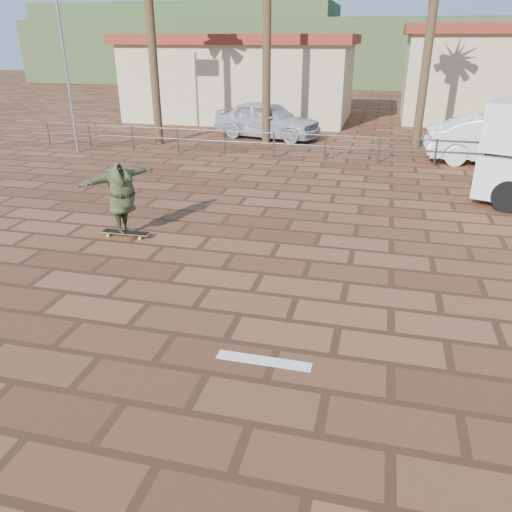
{
  "coord_description": "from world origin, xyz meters",
  "views": [
    {
      "loc": [
        2.05,
        -7.08,
        4.31
      ],
      "look_at": [
        0.11,
        0.7,
        0.8
      ],
      "focal_mm": 35.0,
      "sensor_mm": 36.0,
      "label": 1
    }
  ],
  "objects_px": {
    "skateboarder": "(122,198)",
    "car_silver": "(267,120)",
    "longboard": "(126,233)",
    "car_white": "(499,141)"
  },
  "relations": [
    {
      "from": "skateboarder",
      "to": "car_silver",
      "type": "xyz_separation_m",
      "value": [
        0.43,
        13.16,
        -0.11
      ]
    },
    {
      "from": "longboard",
      "to": "skateboarder",
      "type": "distance_m",
      "value": 0.86
    },
    {
      "from": "skateboarder",
      "to": "car_white",
      "type": "xyz_separation_m",
      "value": [
        9.85,
        10.16,
        -0.1
      ]
    },
    {
      "from": "car_silver",
      "to": "car_white",
      "type": "height_order",
      "value": "car_white"
    },
    {
      "from": "longboard",
      "to": "skateboarder",
      "type": "height_order",
      "value": "skateboarder"
    },
    {
      "from": "longboard",
      "to": "skateboarder",
      "type": "bearing_deg",
      "value": 89.21
    },
    {
      "from": "longboard",
      "to": "car_white",
      "type": "relative_size",
      "value": 0.23
    },
    {
      "from": "car_white",
      "to": "longboard",
      "type": "bearing_deg",
      "value": 134.42
    },
    {
      "from": "longboard",
      "to": "car_silver",
      "type": "distance_m",
      "value": 13.19
    },
    {
      "from": "longboard",
      "to": "car_silver",
      "type": "height_order",
      "value": "car_silver"
    }
  ]
}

